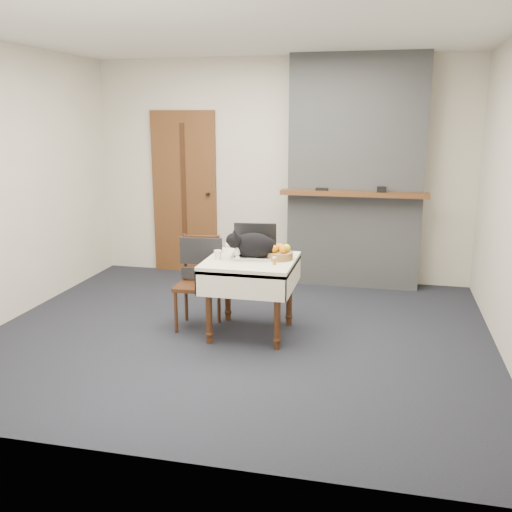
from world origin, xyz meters
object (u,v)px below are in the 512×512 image
(door, at_px, (184,193))
(pill_bottle, at_px, (274,261))
(laptop, at_px, (254,248))
(cat, at_px, (255,246))
(side_table, at_px, (251,271))
(cream_jar, at_px, (218,255))
(fruit_basket, at_px, (280,253))
(chair, at_px, (200,269))

(door, xyz_separation_m, pill_bottle, (1.55, -2.08, -0.26))
(door, height_order, laptop, door)
(laptop, bearing_deg, cat, -80.25)
(side_table, bearing_deg, cream_jar, -167.73)
(door, bearing_deg, cream_jar, -62.87)
(side_table, bearing_deg, fruit_basket, 12.95)
(door, relative_size, side_table, 2.56)
(side_table, distance_m, pill_bottle, 0.32)
(door, xyz_separation_m, laptop, (1.31, -1.81, -0.23))
(laptop, bearing_deg, side_table, -97.75)
(laptop, distance_m, fruit_basket, 0.26)
(cat, relative_size, pill_bottle, 8.19)
(door, distance_m, cream_jar, 2.27)
(cream_jar, distance_m, chair, 0.36)
(side_table, xyz_separation_m, cat, (0.03, 0.02, 0.23))
(side_table, height_order, laptop, laptop)
(laptop, height_order, pill_bottle, laptop)
(fruit_basket, relative_size, chair, 0.27)
(laptop, relative_size, cat, 0.76)
(door, height_order, side_table, door)
(cream_jar, bearing_deg, chair, 141.25)
(cream_jar, relative_size, pill_bottle, 1.15)
(cream_jar, distance_m, pill_bottle, 0.53)
(door, relative_size, chair, 2.34)
(door, height_order, cream_jar, door)
(door, xyz_separation_m, cat, (1.35, -1.92, -0.19))
(cat, bearing_deg, side_table, -168.81)
(door, xyz_separation_m, fruit_basket, (1.56, -1.88, -0.25))
(door, relative_size, fruit_basket, 8.56)
(laptop, bearing_deg, chair, 173.24)
(cat, xyz_separation_m, fruit_basket, (0.22, 0.03, -0.06))
(pill_bottle, bearing_deg, fruit_basket, 87.16)
(chair, bearing_deg, pill_bottle, -22.50)
(door, bearing_deg, chair, -66.48)
(cream_jar, relative_size, fruit_basket, 0.34)
(cream_jar, bearing_deg, laptop, 34.12)
(cat, height_order, chair, cat)
(door, distance_m, chair, 2.03)
(door, bearing_deg, laptop, -54.04)
(cat, xyz_separation_m, pill_bottle, (0.21, -0.17, -0.08))
(door, xyz_separation_m, chair, (0.79, -1.81, -0.45))
(door, distance_m, laptop, 2.25)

